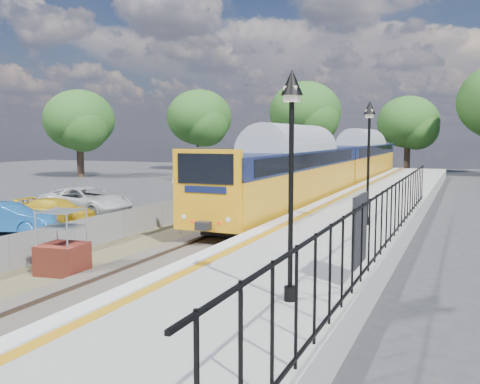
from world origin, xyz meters
The scene contains 16 objects.
ground centered at (0.00, 0.00, 0.00)m, with size 120.00×120.00×0.00m, color #2D2D30.
track_bed centered at (-0.47, 9.67, 0.09)m, with size 5.90×80.00×0.29m.
platform centered at (4.20, 8.00, 0.45)m, with size 5.00×70.00×0.90m, color gray.
platform_edge centered at (2.14, 8.00, 0.90)m, with size 0.90×70.00×0.01m.
victorian_lamp_south centered at (5.50, -4.00, 4.30)m, with size 0.44×0.44×4.60m.
victorian_lamp_north centered at (5.30, 6.00, 4.30)m, with size 0.44×0.44×4.60m.
palisade_fence centered at (6.55, 2.24, 1.84)m, with size 0.12×26.00×2.00m.
wire_fence centered at (-4.20, 12.00, 0.60)m, with size 0.06×52.00×1.20m.
outbuilding centered at (-10.91, 31.21, 1.52)m, with size 10.80×10.10×3.12m.
tree_line centered at (1.40, 42.00, 6.61)m, with size 56.80×43.80×11.88m.
train centered at (0.00, 23.61, 2.34)m, with size 2.82×40.83×3.51m.
brick_plinth centered at (-2.50, -1.55, 0.97)m, with size 1.40×1.40×2.02m.
speed_sign centered at (-2.50, 5.56, 1.76)m, with size 0.52×0.16×2.61m.
car_blue centered at (-9.59, 3.02, 0.67)m, with size 1.41×4.05×1.33m, color #1B58A2.
car_yellow centered at (-9.72, 6.23, 0.59)m, with size 1.64×4.03×1.17m, color gold.
car_white centered at (-10.14, 8.95, 0.74)m, with size 2.45×5.30×1.47m, color silver.
Camera 1 is at (8.70, -14.05, 4.21)m, focal length 40.00 mm.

